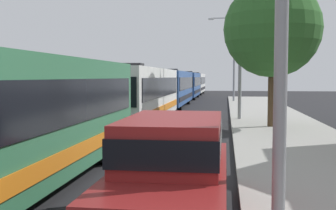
{
  "coord_description": "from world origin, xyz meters",
  "views": [
    {
      "loc": [
        3.3,
        3.03,
        2.6
      ],
      "look_at": [
        0.99,
        19.54,
        1.46
      ],
      "focal_mm": 44.21,
      "sensor_mm": 36.0,
      "label": 1
    }
  ],
  "objects_px": {
    "white_suv": "(173,168)",
    "streetlamp_far": "(234,50)",
    "bus_middle": "(172,87)",
    "bus_second_in_line": "(140,94)",
    "bus_fourth_in_line": "(187,84)",
    "bus_lead": "(25,116)",
    "bus_rear": "(195,83)",
    "roadside_tree": "(272,29)",
    "streetlamp_mid": "(240,27)"
  },
  "relations": [
    {
      "from": "white_suv",
      "to": "streetlamp_far",
      "type": "bearing_deg",
      "value": 87.26
    },
    {
      "from": "bus_middle",
      "to": "white_suv",
      "type": "height_order",
      "value": "bus_middle"
    },
    {
      "from": "bus_second_in_line",
      "to": "bus_fourth_in_line",
      "type": "distance_m",
      "value": 27.24
    },
    {
      "from": "bus_lead",
      "to": "bus_middle",
      "type": "height_order",
      "value": "same"
    },
    {
      "from": "bus_rear",
      "to": "bus_middle",
      "type": "bearing_deg",
      "value": -90.0
    },
    {
      "from": "streetlamp_far",
      "to": "roadside_tree",
      "type": "bearing_deg",
      "value": -86.27
    },
    {
      "from": "bus_middle",
      "to": "streetlamp_mid",
      "type": "height_order",
      "value": "streetlamp_mid"
    },
    {
      "from": "bus_lead",
      "to": "bus_fourth_in_line",
      "type": "bearing_deg",
      "value": 90.0
    },
    {
      "from": "white_suv",
      "to": "streetlamp_far",
      "type": "height_order",
      "value": "streetlamp_far"
    },
    {
      "from": "bus_lead",
      "to": "roadside_tree",
      "type": "relative_size",
      "value": 1.51
    },
    {
      "from": "bus_rear",
      "to": "streetlamp_far",
      "type": "relative_size",
      "value": 1.35
    },
    {
      "from": "bus_lead",
      "to": "bus_second_in_line",
      "type": "distance_m",
      "value": 13.03
    },
    {
      "from": "bus_fourth_in_line",
      "to": "streetlamp_mid",
      "type": "relative_size",
      "value": 1.2
    },
    {
      "from": "bus_fourth_in_line",
      "to": "white_suv",
      "type": "height_order",
      "value": "bus_fourth_in_line"
    },
    {
      "from": "bus_rear",
      "to": "roadside_tree",
      "type": "distance_m",
      "value": 41.35
    },
    {
      "from": "bus_second_in_line",
      "to": "bus_middle",
      "type": "distance_m",
      "value": 13.49
    },
    {
      "from": "bus_second_in_line",
      "to": "streetlamp_far",
      "type": "relative_size",
      "value": 1.45
    },
    {
      "from": "bus_fourth_in_line",
      "to": "white_suv",
      "type": "distance_m",
      "value": 42.38
    },
    {
      "from": "bus_second_in_line",
      "to": "bus_middle",
      "type": "bearing_deg",
      "value": 90.0
    },
    {
      "from": "bus_middle",
      "to": "streetlamp_far",
      "type": "bearing_deg",
      "value": 52.66
    },
    {
      "from": "bus_second_in_line",
      "to": "streetlamp_mid",
      "type": "xyz_separation_m",
      "value": [
        5.4,
        2.44,
        3.76
      ]
    },
    {
      "from": "streetlamp_mid",
      "to": "streetlamp_far",
      "type": "height_order",
      "value": "streetlamp_mid"
    },
    {
      "from": "bus_rear",
      "to": "streetlamp_far",
      "type": "distance_m",
      "value": 20.04
    },
    {
      "from": "streetlamp_mid",
      "to": "streetlamp_far",
      "type": "xyz_separation_m",
      "value": [
        0.0,
        18.13,
        -0.12
      ]
    },
    {
      "from": "bus_second_in_line",
      "to": "bus_fourth_in_line",
      "type": "xyz_separation_m",
      "value": [
        -0.0,
        27.24,
        -0.0
      ]
    },
    {
      "from": "bus_fourth_in_line",
      "to": "roadside_tree",
      "type": "height_order",
      "value": "roadside_tree"
    },
    {
      "from": "bus_rear",
      "to": "streetlamp_far",
      "type": "height_order",
      "value": "streetlamp_far"
    },
    {
      "from": "bus_lead",
      "to": "bus_rear",
      "type": "bearing_deg",
      "value": 90.0
    },
    {
      "from": "bus_second_in_line",
      "to": "streetlamp_far",
      "type": "distance_m",
      "value": 21.57
    },
    {
      "from": "white_suv",
      "to": "streetlamp_mid",
      "type": "relative_size",
      "value": 0.57
    },
    {
      "from": "bus_second_in_line",
      "to": "bus_middle",
      "type": "relative_size",
      "value": 1.01
    },
    {
      "from": "bus_lead",
      "to": "bus_rear",
      "type": "relative_size",
      "value": 0.93
    },
    {
      "from": "bus_rear",
      "to": "white_suv",
      "type": "xyz_separation_m",
      "value": [
        3.7,
        -54.5,
        -0.66
      ]
    },
    {
      "from": "bus_second_in_line",
      "to": "bus_rear",
      "type": "bearing_deg",
      "value": 90.0
    },
    {
      "from": "roadside_tree",
      "to": "bus_rear",
      "type": "bearing_deg",
      "value": 99.51
    },
    {
      "from": "bus_lead",
      "to": "roadside_tree",
      "type": "height_order",
      "value": "roadside_tree"
    },
    {
      "from": "bus_rear",
      "to": "bus_lead",
      "type": "bearing_deg",
      "value": -90.0
    },
    {
      "from": "bus_second_in_line",
      "to": "streetlamp_mid",
      "type": "distance_m",
      "value": 7.02
    },
    {
      "from": "streetlamp_mid",
      "to": "roadside_tree",
      "type": "height_order",
      "value": "streetlamp_mid"
    },
    {
      "from": "bus_lead",
      "to": "streetlamp_mid",
      "type": "distance_m",
      "value": 16.81
    },
    {
      "from": "streetlamp_far",
      "to": "bus_lead",
      "type": "bearing_deg",
      "value": -99.13
    },
    {
      "from": "bus_middle",
      "to": "white_suv",
      "type": "bearing_deg",
      "value": -82.6
    },
    {
      "from": "bus_lead",
      "to": "bus_middle",
      "type": "relative_size",
      "value": 0.88
    },
    {
      "from": "bus_second_in_line",
      "to": "white_suv",
      "type": "height_order",
      "value": "bus_second_in_line"
    },
    {
      "from": "bus_middle",
      "to": "streetlamp_mid",
      "type": "bearing_deg",
      "value": -63.96
    },
    {
      "from": "bus_fourth_in_line",
      "to": "bus_lead",
      "type": "bearing_deg",
      "value": -90.0
    },
    {
      "from": "bus_rear",
      "to": "streetlamp_far",
      "type": "xyz_separation_m",
      "value": [
        5.4,
        -18.96,
        3.64
      ]
    },
    {
      "from": "bus_lead",
      "to": "white_suv",
      "type": "relative_size",
      "value": 2.15
    },
    {
      "from": "white_suv",
      "to": "roadside_tree",
      "type": "height_order",
      "value": "roadside_tree"
    },
    {
      "from": "bus_rear",
      "to": "streetlamp_mid",
      "type": "distance_m",
      "value": 37.66
    }
  ]
}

